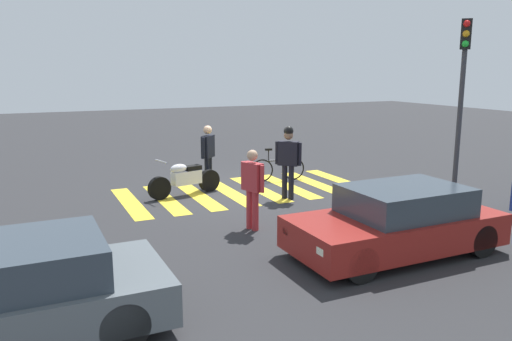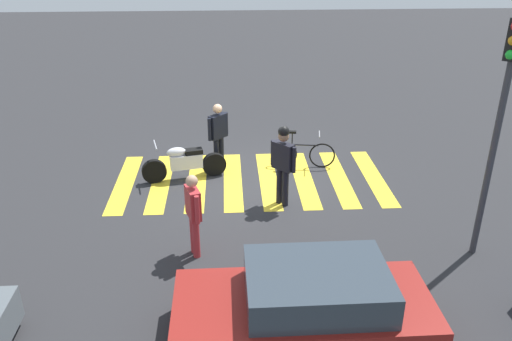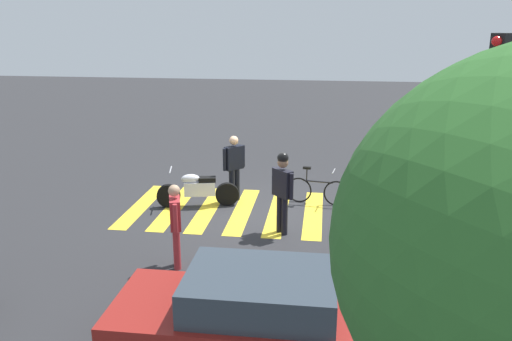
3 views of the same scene
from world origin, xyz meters
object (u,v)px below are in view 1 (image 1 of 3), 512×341
(police_motorcycle, at_px, (185,179))
(traffic_light_pole, at_px, (462,83))
(leaning_bicycle, at_px, (278,168))
(officer_by_motorcycle, at_px, (288,156))
(pedestrian_bystander, at_px, (252,184))
(officer_on_foot, at_px, (208,152))
(car_maroon_wagon, at_px, (397,222))

(police_motorcycle, xyz_separation_m, traffic_light_pole, (-5.86, 3.65, 2.54))
(leaning_bicycle, height_order, officer_by_motorcycle, officer_by_motorcycle)
(pedestrian_bystander, bearing_deg, officer_on_foot, -96.23)
(traffic_light_pole, bearing_deg, leaning_bicycle, -56.63)
(police_motorcycle, relative_size, officer_by_motorcycle, 1.10)
(police_motorcycle, height_order, leaning_bicycle, police_motorcycle)
(officer_on_foot, distance_m, pedestrian_bystander, 4.00)
(pedestrian_bystander, relative_size, traffic_light_pole, 0.38)
(officer_on_foot, height_order, officer_by_motorcycle, officer_by_motorcycle)
(pedestrian_bystander, height_order, traffic_light_pole, traffic_light_pole)
(car_maroon_wagon, bearing_deg, officer_by_motorcycle, -91.11)
(leaning_bicycle, bearing_deg, officer_by_motorcycle, 69.75)
(police_motorcycle, bearing_deg, pedestrian_bystander, 97.04)
(police_motorcycle, height_order, officer_on_foot, officer_on_foot)
(traffic_light_pole, bearing_deg, officer_by_motorcycle, -31.66)
(police_motorcycle, height_order, traffic_light_pole, traffic_light_pole)
(officer_by_motorcycle, relative_size, traffic_light_pole, 0.43)
(leaning_bicycle, xyz_separation_m, officer_on_foot, (2.21, 0.01, 0.65))
(officer_by_motorcycle, distance_m, traffic_light_pole, 4.56)
(police_motorcycle, bearing_deg, leaning_bicycle, -169.40)
(car_maroon_wagon, bearing_deg, pedestrian_bystander, -53.02)
(officer_on_foot, bearing_deg, officer_by_motorcycle, 125.67)
(police_motorcycle, xyz_separation_m, pedestrian_bystander, (-0.42, 3.42, 0.52))
(pedestrian_bystander, xyz_separation_m, traffic_light_pole, (-5.43, 0.24, 2.02))
(officer_on_foot, bearing_deg, police_motorcycle, 33.37)
(officer_on_foot, bearing_deg, traffic_light_pole, 139.85)
(police_motorcycle, xyz_separation_m, car_maroon_wagon, (-2.23, 5.82, 0.15))
(officer_by_motorcycle, bearing_deg, pedestrian_bystander, 45.75)
(traffic_light_pole, bearing_deg, police_motorcycle, -31.96)
(police_motorcycle, xyz_separation_m, officer_on_foot, (-0.86, -0.56, 0.58))
(police_motorcycle, xyz_separation_m, leaning_bicycle, (-3.07, -0.57, -0.07))
(leaning_bicycle, bearing_deg, car_maroon_wagon, 82.53)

